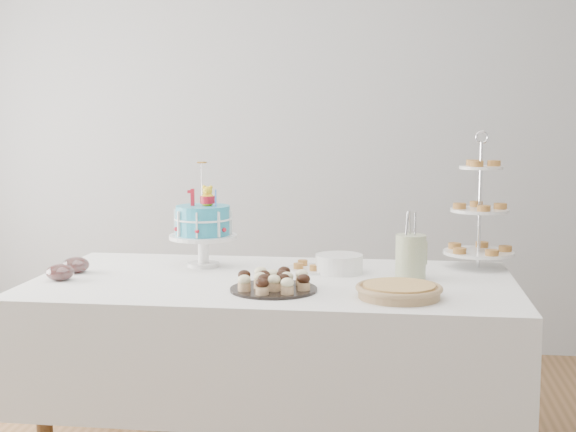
# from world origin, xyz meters

# --- Properties ---
(walls) EXTENTS (5.04, 4.04, 2.70)m
(walls) POSITION_xyz_m (0.00, 0.00, 1.35)
(walls) COLOR #9B9EA0
(walls) RESTS_ON floor
(table) EXTENTS (1.92, 1.02, 0.77)m
(table) POSITION_xyz_m (0.00, 0.30, 0.54)
(table) COLOR silver
(table) RESTS_ON floor
(birthday_cake) EXTENTS (0.30, 0.30, 0.45)m
(birthday_cake) POSITION_xyz_m (-0.34, 0.53, 0.89)
(birthday_cake) COLOR white
(birthday_cake) RESTS_ON table
(cupcake_tray) EXTENTS (0.33, 0.33, 0.07)m
(cupcake_tray) POSITION_xyz_m (0.03, 0.09, 0.81)
(cupcake_tray) COLOR black
(cupcake_tray) RESTS_ON table
(pie) EXTENTS (0.31, 0.31, 0.05)m
(pie) POSITION_xyz_m (0.50, 0.03, 0.80)
(pie) COLOR tan
(pie) RESTS_ON table
(tiered_stand) EXTENTS (0.30, 0.30, 0.59)m
(tiered_stand) POSITION_xyz_m (0.84, 0.67, 1.02)
(tiered_stand) COLOR silver
(tiered_stand) RESTS_ON table
(plate_stack) EXTENTS (0.20, 0.20, 0.08)m
(plate_stack) POSITION_xyz_m (0.25, 0.47, 0.81)
(plate_stack) COLOR white
(plate_stack) RESTS_ON table
(pastry_plate) EXTENTS (0.23, 0.23, 0.03)m
(pastry_plate) POSITION_xyz_m (0.14, 0.51, 0.78)
(pastry_plate) COLOR white
(pastry_plate) RESTS_ON table
(jam_bowl_a) EXTENTS (0.11, 0.11, 0.07)m
(jam_bowl_a) POSITION_xyz_m (-0.84, 0.16, 0.80)
(jam_bowl_a) COLOR silver
(jam_bowl_a) RESTS_ON table
(jam_bowl_b) EXTENTS (0.11, 0.11, 0.07)m
(jam_bowl_b) POSITION_xyz_m (-0.84, 0.32, 0.80)
(jam_bowl_b) COLOR silver
(jam_bowl_b) RESTS_ON table
(utensil_pitcher) EXTENTS (0.13, 0.12, 0.27)m
(utensil_pitcher) POSITION_xyz_m (0.55, 0.38, 0.87)
(utensil_pitcher) COLOR beige
(utensil_pitcher) RESTS_ON table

